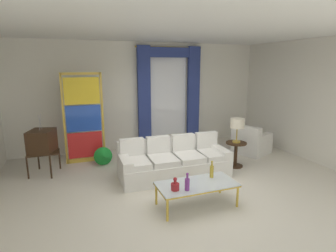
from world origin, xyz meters
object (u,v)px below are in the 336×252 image
object	(u,v)px
bottle_crystal_tall	(212,171)
vintage_tv	(42,142)
stained_glass_divider	(84,120)
bottle_amber_squat	(187,183)
bottle_blue_decanter	(175,186)
coffee_table	(197,185)
round_side_table	(236,152)
table_lamp_brass	(237,124)
couch_white_long	(173,162)
peacock_figurine	(104,157)
armchair_white	(250,143)

from	to	relation	value
bottle_crystal_tall	vintage_tv	bearing A→B (deg)	141.40
vintage_tv	stained_glass_divider	xyz separation A→B (m)	(0.92, 0.49, 0.33)
bottle_amber_squat	bottle_blue_decanter	bearing A→B (deg)	157.54
vintage_tv	bottle_blue_decanter	bearing A→B (deg)	-50.58
bottle_amber_squat	coffee_table	bearing A→B (deg)	34.84
stained_glass_divider	round_side_table	xyz separation A→B (m)	(3.30, -1.58, -0.70)
bottle_blue_decanter	bottle_crystal_tall	distance (m)	0.83
round_side_table	stained_glass_divider	bearing A→B (deg)	154.41
round_side_table	table_lamp_brass	size ratio (longest dim) A/B	1.04
bottle_blue_decanter	vintage_tv	bearing A→B (deg)	129.42
round_side_table	bottle_blue_decanter	bearing A→B (deg)	-145.44
bottle_amber_squat	couch_white_long	bearing A→B (deg)	76.64
stained_glass_divider	peacock_figurine	distance (m)	1.02
bottle_blue_decanter	coffee_table	bearing A→B (deg)	13.77
couch_white_long	round_side_table	bearing A→B (deg)	-0.88
couch_white_long	round_side_table	distance (m)	1.58
bottle_amber_squat	peacock_figurine	size ratio (longest dim) A/B	0.49
bottle_crystal_tall	peacock_figurine	size ratio (longest dim) A/B	0.52
coffee_table	bottle_crystal_tall	distance (m)	0.41
bottle_crystal_tall	peacock_figurine	distance (m)	2.87
coffee_table	armchair_white	world-z (taller)	armchair_white
vintage_tv	stained_glass_divider	bearing A→B (deg)	27.99
peacock_figurine	stained_glass_divider	bearing A→B (deg)	130.51
bottle_blue_decanter	bottle_crystal_tall	size ratio (longest dim) A/B	0.70
round_side_table	bottle_crystal_tall	bearing A→B (deg)	-137.48
stained_glass_divider	table_lamp_brass	xyz separation A→B (m)	(3.30, -1.58, -0.03)
bottle_amber_squat	vintage_tv	size ratio (longest dim) A/B	0.22
coffee_table	round_side_table	xyz separation A→B (m)	(1.69, 1.36, -0.02)
vintage_tv	stained_glass_divider	size ratio (longest dim) A/B	0.61
bottle_blue_decanter	bottle_crystal_tall	xyz separation A→B (m)	(0.80, 0.24, 0.05)
couch_white_long	round_side_table	xyz separation A→B (m)	(1.58, -0.02, 0.05)
bottle_amber_squat	round_side_table	distance (m)	2.49
stained_glass_divider	vintage_tv	bearing A→B (deg)	-152.01
bottle_blue_decanter	round_side_table	world-z (taller)	bottle_blue_decanter
stained_glass_divider	bottle_blue_decanter	bearing A→B (deg)	-68.89
bottle_blue_decanter	couch_white_long	bearing A→B (deg)	69.75
bottle_crystal_tall	armchair_white	xyz separation A→B (m)	(2.30, 1.95, -0.25)
coffee_table	stained_glass_divider	xyz separation A→B (m)	(-1.61, 2.94, 0.68)
bottle_amber_squat	vintage_tv	bearing A→B (deg)	130.91
table_lamp_brass	coffee_table	bearing A→B (deg)	-141.20
couch_white_long	coffee_table	distance (m)	1.39
vintage_tv	bottle_amber_squat	bearing A→B (deg)	-49.09
vintage_tv	table_lamp_brass	bearing A→B (deg)	-14.46
coffee_table	bottle_amber_squat	world-z (taller)	bottle_amber_squat
coffee_table	bottle_amber_squat	size ratio (longest dim) A/B	4.56
bottle_amber_squat	stained_glass_divider	size ratio (longest dim) A/B	0.13
couch_white_long	peacock_figurine	size ratio (longest dim) A/B	3.94
table_lamp_brass	round_side_table	bearing A→B (deg)	90.00
vintage_tv	table_lamp_brass	world-z (taller)	vintage_tv
armchair_white	round_side_table	size ratio (longest dim) A/B	1.78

